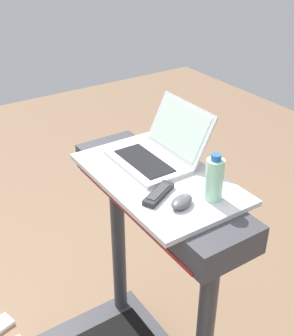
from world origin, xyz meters
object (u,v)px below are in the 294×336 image
computer_mouse (182,202)px  tv_remote (159,194)px  laptop (158,151)px  water_bottle (214,179)px

computer_mouse → tv_remote: bearing=179.0°
laptop → tv_remote: 0.27m
laptop → computer_mouse: (0.31, -0.12, -0.03)m
water_bottle → tv_remote: (-0.12, -0.15, -0.07)m
computer_mouse → water_bottle: water_bottle is taller
computer_mouse → water_bottle: size_ratio=0.56×
laptop → water_bottle: size_ratio=1.89×
computer_mouse → water_bottle: 0.14m
computer_mouse → water_bottle: (0.02, 0.12, 0.06)m
computer_mouse → water_bottle: bearing=58.4°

